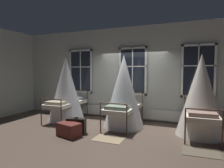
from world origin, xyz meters
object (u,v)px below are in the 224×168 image
cot_third (201,96)px  cot_second (124,92)px  travel_trunk (69,130)px  cot_first (66,89)px

cot_third → cot_second: bearing=88.3°
cot_third → travel_trunk: bearing=112.0°
cot_second → cot_first: bearing=89.6°
cot_third → travel_trunk: (-3.38, -1.46, -0.92)m
cot_first → cot_third: (4.53, -0.06, -0.03)m
cot_second → travel_trunk: size_ratio=3.63×
cot_first → cot_second: (2.26, -0.05, -0.01)m
cot_third → cot_first: bearing=87.8°
cot_first → cot_third: bearing=-92.0°
cot_first → cot_second: cot_first is taller
cot_second → travel_trunk: bearing=144.0°
cot_first → travel_trunk: (1.15, -1.52, -0.95)m
cot_second → travel_trunk: cot_second is taller
cot_first → travel_trunk: bearing=-144.1°
cot_first → cot_third: 4.53m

